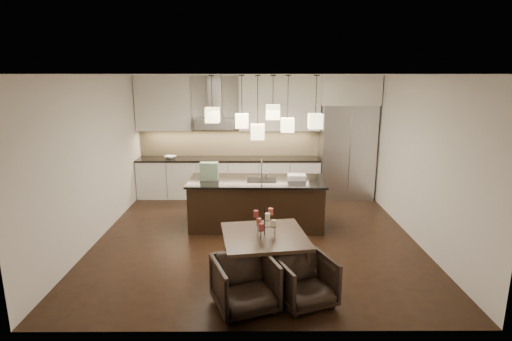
{
  "coord_description": "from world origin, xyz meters",
  "views": [
    {
      "loc": [
        -0.04,
        -6.67,
        2.78
      ],
      "look_at": [
        0.0,
        0.2,
        1.15
      ],
      "focal_mm": 28.0,
      "sensor_mm": 36.0,
      "label": 1
    }
  ],
  "objects_px": {
    "armchair_left": "(245,284)",
    "armchair_right": "(305,281)",
    "dining_table": "(264,257)",
    "island_body": "(256,204)",
    "refrigerator": "(346,152)"
  },
  "relations": [
    {
      "from": "refrigerator",
      "to": "island_body",
      "type": "relative_size",
      "value": 0.88
    },
    {
      "from": "armchair_left",
      "to": "armchair_right",
      "type": "height_order",
      "value": "armchair_left"
    },
    {
      "from": "dining_table",
      "to": "armchair_left",
      "type": "bearing_deg",
      "value": -118.23
    },
    {
      "from": "refrigerator",
      "to": "island_body",
      "type": "xyz_separation_m",
      "value": [
        -2.09,
        -1.88,
        -0.65
      ]
    },
    {
      "from": "dining_table",
      "to": "island_body",
      "type": "bearing_deg",
      "value": 84.06
    },
    {
      "from": "island_body",
      "to": "armchair_right",
      "type": "relative_size",
      "value": 3.62
    },
    {
      "from": "refrigerator",
      "to": "armchair_right",
      "type": "bearing_deg",
      "value": -108.25
    },
    {
      "from": "refrigerator",
      "to": "island_body",
      "type": "height_order",
      "value": "refrigerator"
    },
    {
      "from": "dining_table",
      "to": "armchair_right",
      "type": "xyz_separation_m",
      "value": [
        0.49,
        -0.6,
        -0.03
      ]
    },
    {
      "from": "island_body",
      "to": "dining_table",
      "type": "height_order",
      "value": "island_body"
    },
    {
      "from": "island_body",
      "to": "armchair_left",
      "type": "bearing_deg",
      "value": -91.84
    },
    {
      "from": "island_body",
      "to": "armchair_right",
      "type": "bearing_deg",
      "value": -76.29
    },
    {
      "from": "refrigerator",
      "to": "armchair_right",
      "type": "distance_m",
      "value": 4.87
    },
    {
      "from": "refrigerator",
      "to": "armchair_left",
      "type": "xyz_separation_m",
      "value": [
        -2.25,
        -4.68,
        -0.74
      ]
    },
    {
      "from": "island_body",
      "to": "armchair_left",
      "type": "distance_m",
      "value": 2.8
    }
  ]
}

